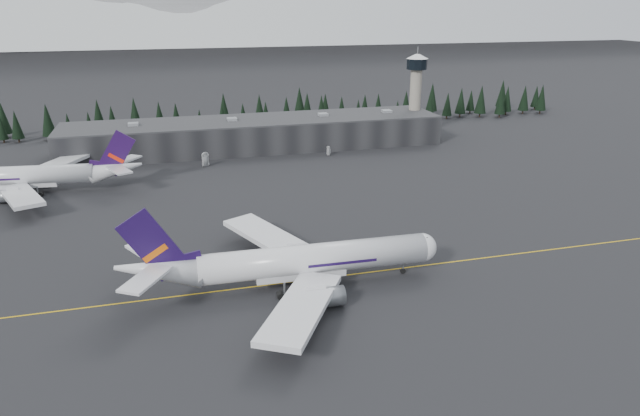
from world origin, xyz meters
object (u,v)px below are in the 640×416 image
object	(u,v)px
terminal	(256,134)
gse_vehicle_b	(329,154)
jet_main	(287,262)
control_tower	(416,86)
gse_vehicle_a	(205,164)
jet_parked	(36,176)

from	to	relation	value
terminal	gse_vehicle_b	size ratio (longest dim) A/B	40.32
terminal	jet_main	distance (m)	129.50
control_tower	gse_vehicle_a	xyz separation A→B (m)	(-98.83, -26.95, -22.61)
terminal	gse_vehicle_b	distance (m)	34.15
jet_main	jet_parked	size ratio (longest dim) A/B	1.05
jet_parked	gse_vehicle_b	bearing A→B (deg)	-162.26
terminal	jet_parked	xyz separation A→B (m)	(-80.36, -41.00, -0.60)
jet_main	jet_parked	bearing A→B (deg)	128.67
gse_vehicle_a	gse_vehicle_b	bearing A→B (deg)	-17.44
jet_parked	gse_vehicle_a	distance (m)	59.25
terminal	gse_vehicle_a	distance (m)	34.23
jet_parked	gse_vehicle_b	world-z (taller)	jet_parked
control_tower	jet_main	xyz separation A→B (m)	(-89.07, -131.74, -17.44)
terminal	control_tower	world-z (taller)	control_tower
control_tower	gse_vehicle_b	size ratio (longest dim) A/B	9.50
terminal	jet_main	size ratio (longest dim) A/B	2.22
gse_vehicle_b	gse_vehicle_a	bearing A→B (deg)	-118.07
terminal	jet_parked	bearing A→B (deg)	-152.97
terminal	control_tower	bearing A→B (deg)	2.29
jet_main	jet_parked	xyz separation A→B (m)	(-66.30, 87.74, -0.26)
terminal	gse_vehicle_b	bearing A→B (deg)	-37.18
terminal	control_tower	distance (m)	76.98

